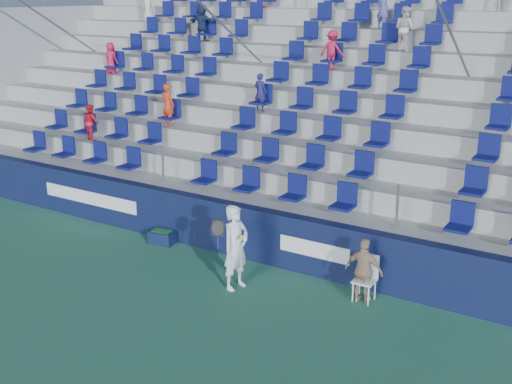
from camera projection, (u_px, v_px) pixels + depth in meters
ground at (166, 317)px, 11.77m from camera, size 70.00×70.00×0.00m
sponsor_wall at (257, 234)px, 14.13m from camera, size 24.00×0.32×1.20m
grandstand at (354, 126)px, 17.79m from camera, size 24.00×8.17×6.63m
tennis_player at (236, 247)px, 12.69m from camera, size 0.69×0.69×1.74m
line_judge_chair at (367, 274)px, 12.32m from camera, size 0.40×0.41×0.91m
line_judge at (364, 271)px, 12.17m from camera, size 0.76×0.32×1.29m
ball_bin at (162, 236)px, 15.15m from camera, size 0.63×0.47×0.32m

